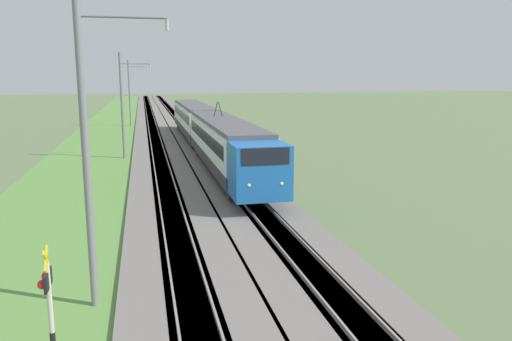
# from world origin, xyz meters

# --- Properties ---
(ballast_main) EXTENTS (240.00, 4.40, 0.30)m
(ballast_main) POSITION_xyz_m (50.00, 0.00, 0.15)
(ballast_main) COLOR slate
(ballast_main) RESTS_ON ground
(ballast_adjacent) EXTENTS (240.00, 4.40, 0.30)m
(ballast_adjacent) POSITION_xyz_m (50.00, -4.28, 0.15)
(ballast_adjacent) COLOR slate
(ballast_adjacent) RESTS_ON ground
(track_main) EXTENTS (240.00, 1.57, 0.45)m
(track_main) POSITION_xyz_m (50.00, 0.00, 0.16)
(track_main) COLOR #4C4238
(track_main) RESTS_ON ground
(track_adjacent) EXTENTS (240.00, 1.57, 0.45)m
(track_adjacent) POSITION_xyz_m (50.00, -4.28, 0.16)
(track_adjacent) COLOR #4C4238
(track_adjacent) RESTS_ON ground
(grass_verge) EXTENTS (240.00, 8.31, 0.12)m
(grass_verge) POSITION_xyz_m (50.00, 5.32, 0.06)
(grass_verge) COLOR #5B8E42
(grass_verge) RESTS_ON ground
(passenger_train) EXTENTS (43.25, 2.90, 5.01)m
(passenger_train) POSITION_xyz_m (38.18, -4.28, 2.35)
(passenger_train) COLOR blue
(passenger_train) RESTS_ON ground
(crossing_signal_aux) EXTENTS (0.70, 0.23, 3.40)m
(crossing_signal_aux) POSITION_xyz_m (4.70, 3.31, 2.07)
(crossing_signal_aux) COLOR beige
(crossing_signal_aux) RESTS_ON ground
(catenary_mast_near) EXTENTS (0.22, 2.56, 9.40)m
(catenary_mast_near) POSITION_xyz_m (8.85, 2.78, 4.85)
(catenary_mast_near) COLOR slate
(catenary_mast_near) RESTS_ON ground
(catenary_mast_mid) EXTENTS (0.22, 2.56, 8.81)m
(catenary_mast_mid) POSITION_xyz_m (37.05, 2.78, 4.55)
(catenary_mast_mid) COLOR slate
(catenary_mast_mid) RESTS_ON ground
(catenary_mast_far) EXTENTS (0.22, 2.56, 9.07)m
(catenary_mast_far) POSITION_xyz_m (65.24, 2.78, 4.68)
(catenary_mast_far) COLOR slate
(catenary_mast_far) RESTS_ON ground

